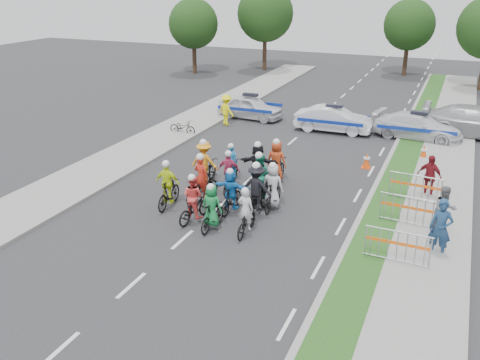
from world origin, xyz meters
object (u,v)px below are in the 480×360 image
at_px(civilian_sedan, 477,122).
at_px(barrier_0, 397,248).
at_px(tree_4, 409,25).
at_px(rider_12, 232,168).
at_px(barrier_1, 408,212).
at_px(spectator_2, 429,176).
at_px(rider_1, 212,211).
at_px(rider_3, 168,189).
at_px(police_car_0, 250,107).
at_px(rider_6, 202,185).
at_px(tree_3, 265,14).
at_px(rider_0, 246,218).
at_px(rider_5, 231,193).
at_px(rider_13, 276,166).
at_px(tree_0, 193,24).
at_px(rider_9, 229,176).
at_px(parked_bike, 183,127).
at_px(cone_1, 424,152).
at_px(rider_2, 194,203).
at_px(spectator_1, 444,211).
at_px(rider_4, 257,194).
at_px(rider_8, 259,182).
at_px(police_car_1, 334,119).
at_px(rider_10, 205,167).
at_px(barrier_2, 415,189).
at_px(cone_0, 367,161).
at_px(rider_7, 273,191).
at_px(spectator_0, 441,228).

bearing_deg(civilian_sedan, barrier_0, 172.56).
height_order(barrier_0, tree_4, tree_4).
distance_m(rider_12, barrier_1, 7.50).
bearing_deg(spectator_2, rider_1, -115.91).
height_order(rider_3, police_car_0, rider_3).
distance_m(rider_6, tree_3, 30.26).
relative_size(rider_0, rider_5, 0.98).
height_order(rider_13, spectator_2, rider_13).
distance_m(barrier_0, tree_0, 34.15).
bearing_deg(rider_9, rider_5, 107.50).
bearing_deg(rider_5, tree_0, -58.48).
height_order(parked_bike, tree_4, tree_4).
height_order(cone_1, tree_0, tree_0).
distance_m(rider_2, tree_0, 30.07).
relative_size(police_car_0, spectator_1, 2.34).
bearing_deg(barrier_0, parked_bike, 142.07).
bearing_deg(police_car_0, spectator_2, -121.60).
relative_size(barrier_0, tree_3, 0.27).
relative_size(rider_0, rider_12, 0.99).
bearing_deg(rider_5, barrier_1, -166.73).
distance_m(rider_4, police_car_0, 13.74).
bearing_deg(rider_3, parked_bike, -68.78).
distance_m(rider_13, tree_0, 26.93).
xyz_separation_m(rider_8, rider_12, (-1.78, 1.43, -0.17)).
relative_size(rider_1, police_car_1, 0.41).
height_order(civilian_sedan, tree_3, tree_3).
relative_size(rider_5, tree_0, 0.28).
distance_m(rider_4, tree_3, 31.25).
distance_m(rider_10, tree_4, 29.86).
xyz_separation_m(police_car_0, barrier_2, (10.49, -9.38, -0.12)).
distance_m(spectator_2, barrier_2, 0.94).
bearing_deg(rider_1, cone_0, -111.91).
bearing_deg(rider_5, rider_0, 131.28).
distance_m(rider_5, cone_0, 7.70).
height_order(rider_1, cone_0, rider_1).
bearing_deg(rider_3, rider_12, -112.40).
distance_m(police_car_0, barrier_0, 17.85).
bearing_deg(tree_3, rider_12, -72.46).
bearing_deg(rider_10, police_car_0, -79.16).
relative_size(rider_1, spectator_1, 1.01).
bearing_deg(rider_4, rider_3, 14.81).
bearing_deg(tree_4, rider_4, -92.73).
distance_m(rider_7, parked_bike, 10.80).
relative_size(barrier_1, parked_bike, 1.32).
height_order(rider_6, rider_12, rider_6).
height_order(cone_0, tree_0, tree_0).
relative_size(spectator_0, barrier_1, 0.95).
relative_size(rider_8, spectator_2, 1.15).
xyz_separation_m(rider_1, tree_3, (-9.58, 30.90, 4.22)).
bearing_deg(rider_12, rider_3, 63.44).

